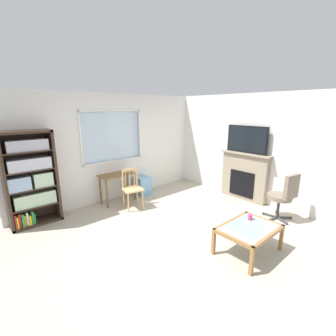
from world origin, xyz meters
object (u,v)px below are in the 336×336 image
Objects in this scene: sippy_cup at (250,217)px; office_chair at (284,195)px; tv at (247,139)px; plastic_drawer_unit at (142,185)px; wooden_chair at (132,188)px; coffee_table at (249,230)px; desk_under_window at (117,179)px; fireplace at (244,176)px; bookshelf at (30,178)px.

office_chair is at bearing 0.02° from sippy_cup.
sippy_cup is (-1.72, -1.18, -1.03)m from tv.
plastic_drawer_unit is 3.38m from office_chair.
wooden_chair is at bearing -139.89° from plastic_drawer_unit.
plastic_drawer_unit is at bearing 89.87° from sippy_cup.
coffee_table is at bearing -94.37° from plastic_drawer_unit.
wooden_chair reaches higher than plastic_drawer_unit.
desk_under_window is 3.12m from fireplace.
wooden_chair is at bearing 98.93° from coffee_table.
coffee_table is (0.50, -3.20, -0.21)m from desk_under_window.
wooden_chair is (0.08, -0.51, -0.12)m from desk_under_window.
tv is (1.72, -1.95, 1.27)m from plastic_drawer_unit.
bookshelf is 1.91× the size of coffee_table.
desk_under_window is at bearing 98.86° from coffee_table.
plastic_drawer_unit is at bearing 131.40° from tv.
tv is 2.33m from sippy_cup.
coffee_table is 0.29m from sippy_cup.
plastic_drawer_unit is 3.13m from sippy_cup.
fireplace is at bearing -29.88° from wooden_chair.
office_chair reaches higher than sippy_cup.
bookshelf is 4.73m from fireplace.
fireplace reaches higher than coffee_table.
coffee_table is (-1.96, -1.30, -1.14)m from tv.
office_chair is (1.94, -2.56, 0.09)m from wooden_chair.
bookshelf reaches higher than tv.
tv is at bearing -48.60° from plastic_drawer_unit.
office_chair is at bearing -110.95° from tv.
office_chair is (1.27, -3.12, 0.32)m from plastic_drawer_unit.
tv is 2.62m from coffee_table.
coffee_table is at bearing -81.07° from wooden_chair.
fireplace is (1.73, -1.95, 0.36)m from plastic_drawer_unit.
tv reaches higher than sippy_cup.
bookshelf is at bearing 140.15° from office_chair.
bookshelf is 20.47× the size of sippy_cup.
wooden_chair reaches higher than coffee_table.
coffee_table is (-1.98, -1.30, -0.22)m from fireplace.
wooden_chair reaches higher than desk_under_window.
fireplace is (2.40, -1.38, 0.13)m from wooden_chair.
office_chair is 1.27m from sippy_cup.
wooden_chair is at bearing 150.12° from fireplace.
fireplace reaches higher than plastic_drawer_unit.
sippy_cup is at bearing -90.13° from plastic_drawer_unit.
office_chair is at bearing -56.76° from desk_under_window.
wooden_chair is 10.00× the size of sippy_cup.
desk_under_window is 3.16m from sippy_cup.
bookshelf is at bearing 176.60° from desk_under_window.
office_chair is at bearing -39.85° from bookshelf.
bookshelf is at bearing 128.57° from sippy_cup.
plastic_drawer_unit is 5.32× the size of sippy_cup.
desk_under_window is (1.79, -0.11, -0.35)m from bookshelf.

